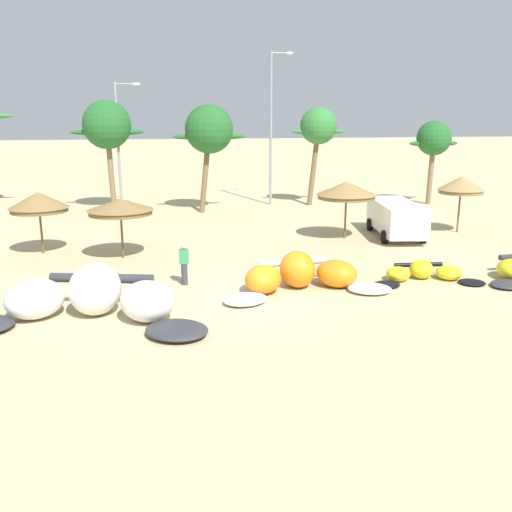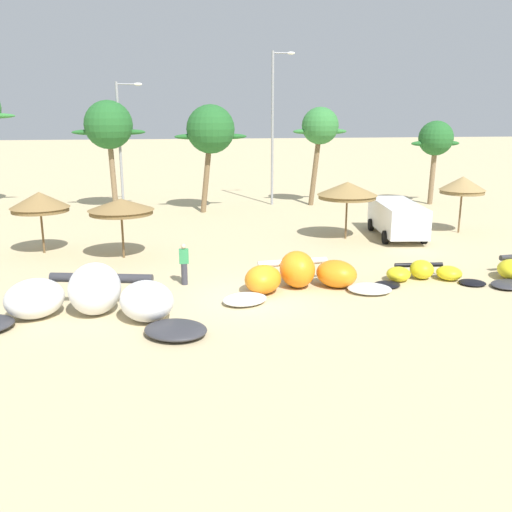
# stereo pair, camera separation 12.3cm
# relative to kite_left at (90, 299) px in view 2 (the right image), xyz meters

# --- Properties ---
(ground_plane) EXTENTS (260.00, 260.00, 0.00)m
(ground_plane) POSITION_rel_kite_left_xyz_m (5.60, 1.30, -0.66)
(ground_plane) COLOR #C6B284
(kite_left) EXTENTS (8.20, 4.79, 1.72)m
(kite_left) POSITION_rel_kite_left_xyz_m (0.00, 0.00, 0.00)
(kite_left) COLOR #333338
(kite_left) RESTS_ON ground
(kite_left_of_center) EXTENTS (6.70, 3.35, 1.39)m
(kite_left_of_center) POSITION_rel_kite_left_xyz_m (7.39, 1.86, -0.13)
(kite_left_of_center) COLOR white
(kite_left_of_center) RESTS_ON ground
(kite_center) EXTENTS (4.63, 2.28, 0.75)m
(kite_center) POSITION_rel_kite_left_xyz_m (12.52, 2.23, -0.37)
(kite_center) COLOR black
(kite_center) RESTS_ON ground
(beach_umbrella_near_van) EXTENTS (2.72, 2.72, 2.91)m
(beach_umbrella_near_van) POSITION_rel_kite_left_xyz_m (-3.26, 9.41, 1.79)
(beach_umbrella_near_van) COLOR brown
(beach_umbrella_near_van) RESTS_ON ground
(beach_umbrella_middle) EXTENTS (2.97, 2.97, 2.73)m
(beach_umbrella_middle) POSITION_rel_kite_left_xyz_m (0.53, 7.86, 1.72)
(beach_umbrella_middle) COLOR brown
(beach_umbrella_middle) RESTS_ON ground
(beach_umbrella_near_palms) EXTENTS (3.13, 3.13, 3.01)m
(beach_umbrella_near_palms) POSITION_rel_kite_left_xyz_m (11.87, 10.08, 1.91)
(beach_umbrella_near_palms) COLOR brown
(beach_umbrella_near_palms) RESTS_ON ground
(beach_umbrella_outermost) EXTENTS (2.48, 2.48, 3.12)m
(beach_umbrella_outermost) POSITION_rel_kite_left_xyz_m (18.57, 10.53, 1.99)
(beach_umbrella_outermost) COLOR brown
(beach_umbrella_outermost) RESTS_ON ground
(parked_van) EXTENTS (2.77, 5.56, 1.84)m
(parked_van) POSITION_rel_kite_left_xyz_m (14.72, 10.20, 0.43)
(parked_van) COLOR white
(parked_van) RESTS_ON ground
(person_near_kites) EXTENTS (0.36, 0.24, 1.62)m
(person_near_kites) POSITION_rel_kite_left_xyz_m (3.12, 3.22, 0.16)
(person_near_kites) COLOR #383842
(person_near_kites) RESTS_ON ground
(palm_left) EXTENTS (4.79, 3.19, 7.31)m
(palm_left) POSITION_rel_kite_left_xyz_m (-0.99, 21.33, 4.98)
(palm_left) COLOR #7F6647
(palm_left) RESTS_ON ground
(palm_left_of_gap) EXTENTS (4.73, 3.15, 7.02)m
(palm_left_of_gap) POSITION_rel_kite_left_xyz_m (5.62, 19.50, 4.72)
(palm_left_of_gap) COLOR brown
(palm_left_of_gap) RESTS_ON ground
(palm_center_left) EXTENTS (3.89, 2.59, 6.89)m
(palm_center_left) POSITION_rel_kite_left_xyz_m (13.47, 21.28, 4.81)
(palm_center_left) COLOR brown
(palm_center_left) RESTS_ON ground
(palm_center_right) EXTENTS (3.67, 2.45, 5.95)m
(palm_center_right) POSITION_rel_kite_left_xyz_m (21.72, 20.25, 3.96)
(palm_center_right) COLOR #7F6647
(palm_center_right) RESTS_ON ground
(lamppost_west) EXTENTS (1.74, 0.24, 8.43)m
(lamppost_west) POSITION_rel_kite_left_xyz_m (-0.16, 21.20, 4.09)
(lamppost_west) COLOR gray
(lamppost_west) RESTS_ON ground
(lamppost_west_center) EXTENTS (1.64, 0.24, 10.60)m
(lamppost_west_center) POSITION_rel_kite_left_xyz_m (10.31, 21.96, 5.17)
(lamppost_west_center) COLOR gray
(lamppost_west_center) RESTS_ON ground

